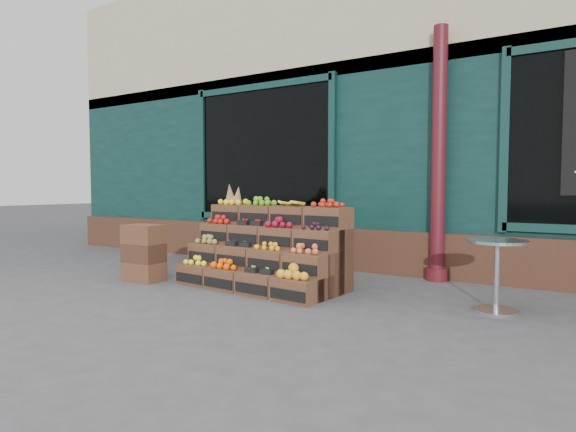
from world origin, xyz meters
The scene contains 6 objects.
ground centered at (0.00, 0.00, 0.00)m, with size 60.00×60.00×0.00m, color #47474A.
shop_facade centered at (0.00, 5.11, 2.40)m, with size 12.00×6.24×4.80m.
crate_display centered at (-0.46, 0.60, 0.38)m, with size 2.06×1.14×1.24m.
spare_crates centered at (-1.95, 0.04, 0.36)m, with size 0.50×0.36×0.72m.
bistro_table centered at (2.11, 0.75, 0.43)m, with size 0.55×0.55×0.69m.
shopkeeper centered at (-1.21, 2.81, 1.00)m, with size 0.73×0.48×2.00m, color #195A1C.
Camera 1 is at (2.83, -4.12, 1.18)m, focal length 30.00 mm.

